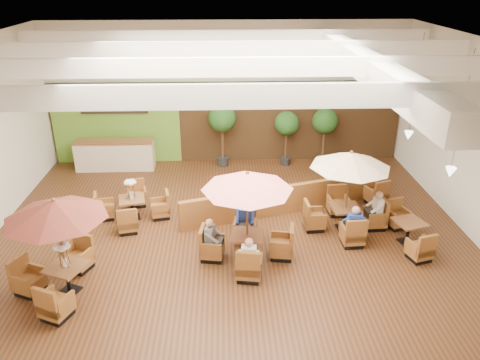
{
  "coord_description": "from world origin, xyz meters",
  "views": [
    {
      "loc": [
        -0.19,
        -12.09,
        7.19
      ],
      "look_at": [
        0.3,
        0.5,
        1.5
      ],
      "focal_mm": 35.0,
      "sensor_mm": 36.0,
      "label": 1
    }
  ],
  "objects_px": {
    "table_4": "(408,232)",
    "diner_0": "(249,254)",
    "service_counter": "(115,155)",
    "diner_4": "(376,206)",
    "table_1": "(247,200)",
    "booth_divider": "(285,200)",
    "table_3": "(132,206)",
    "table_0": "(56,226)",
    "diner_2": "(212,235)",
    "diner_3": "(354,222)",
    "topiary_2": "(325,123)",
    "table_5": "(368,183)",
    "diner_1": "(245,217)",
    "topiary_0": "(222,121)",
    "table_2": "(349,176)",
    "topiary_1": "(287,126)"
  },
  "relations": [
    {
      "from": "table_4",
      "to": "diner_0",
      "type": "height_order",
      "value": "diner_0"
    },
    {
      "from": "service_counter",
      "to": "diner_4",
      "type": "bearing_deg",
      "value": -29.61
    },
    {
      "from": "service_counter",
      "to": "table_4",
      "type": "xyz_separation_m",
      "value": [
        9.46,
        -5.83,
        -0.25
      ]
    },
    {
      "from": "table_1",
      "to": "diner_4",
      "type": "relative_size",
      "value": 3.39
    },
    {
      "from": "booth_divider",
      "to": "table_3",
      "type": "height_order",
      "value": "table_3"
    },
    {
      "from": "table_0",
      "to": "diner_2",
      "type": "height_order",
      "value": "table_0"
    },
    {
      "from": "booth_divider",
      "to": "diner_3",
      "type": "bearing_deg",
      "value": -67.09
    },
    {
      "from": "booth_divider",
      "to": "topiary_2",
      "type": "xyz_separation_m",
      "value": [
        2.05,
        4.11,
        1.23
      ]
    },
    {
      "from": "diner_0",
      "to": "diner_2",
      "type": "distance_m",
      "value": 1.33
    },
    {
      "from": "table_4",
      "to": "table_5",
      "type": "height_order",
      "value": "table_5"
    },
    {
      "from": "table_4",
      "to": "diner_2",
      "type": "height_order",
      "value": "diner_2"
    },
    {
      "from": "diner_0",
      "to": "diner_1",
      "type": "height_order",
      "value": "diner_0"
    },
    {
      "from": "topiary_0",
      "to": "diner_1",
      "type": "xyz_separation_m",
      "value": [
        0.62,
        -5.71,
        -1.12
      ]
    },
    {
      "from": "diner_1",
      "to": "table_2",
      "type": "bearing_deg",
      "value": -165.24
    },
    {
      "from": "table_0",
      "to": "diner_4",
      "type": "distance_m",
      "value": 8.92
    },
    {
      "from": "table_4",
      "to": "topiary_1",
      "type": "relative_size",
      "value": 1.12
    },
    {
      "from": "topiary_1",
      "to": "diner_3",
      "type": "relative_size",
      "value": 2.75
    },
    {
      "from": "table_3",
      "to": "topiary_1",
      "type": "bearing_deg",
      "value": 26.33
    },
    {
      "from": "topiary_0",
      "to": "diner_4",
      "type": "xyz_separation_m",
      "value": [
        4.57,
        -5.18,
        -1.11
      ]
    },
    {
      "from": "topiary_2",
      "to": "diner_0",
      "type": "relative_size",
      "value": 3.01
    },
    {
      "from": "diner_0",
      "to": "table_1",
      "type": "bearing_deg",
      "value": 96.22
    },
    {
      "from": "diner_2",
      "to": "table_0",
      "type": "bearing_deg",
      "value": -56.28
    },
    {
      "from": "service_counter",
      "to": "booth_divider",
      "type": "height_order",
      "value": "service_counter"
    },
    {
      "from": "booth_divider",
      "to": "diner_0",
      "type": "distance_m",
      "value": 3.73
    },
    {
      "from": "diner_1",
      "to": "topiary_0",
      "type": "bearing_deg",
      "value": -78.91
    },
    {
      "from": "table_2",
      "to": "diner_4",
      "type": "relative_size",
      "value": 3.31
    },
    {
      "from": "diner_2",
      "to": "diner_4",
      "type": "bearing_deg",
      "value": 120.32
    },
    {
      "from": "table_2",
      "to": "diner_4",
      "type": "xyz_separation_m",
      "value": [
        0.92,
        0.0,
        -0.98
      ]
    },
    {
      "from": "diner_1",
      "to": "diner_2",
      "type": "xyz_separation_m",
      "value": [
        -0.94,
        -0.94,
        0.0
      ]
    },
    {
      "from": "topiary_0",
      "to": "diner_0",
      "type": "relative_size",
      "value": 3.27
    },
    {
      "from": "table_4",
      "to": "table_1",
      "type": "bearing_deg",
      "value": 171.18
    },
    {
      "from": "booth_divider",
      "to": "diner_1",
      "type": "height_order",
      "value": "diner_1"
    },
    {
      "from": "table_2",
      "to": "topiary_0",
      "type": "height_order",
      "value": "table_2"
    },
    {
      "from": "topiary_1",
      "to": "diner_1",
      "type": "bearing_deg",
      "value": -108.37
    },
    {
      "from": "service_counter",
      "to": "topiary_1",
      "type": "bearing_deg",
      "value": 1.71
    },
    {
      "from": "table_3",
      "to": "topiary_2",
      "type": "height_order",
      "value": "topiary_2"
    },
    {
      "from": "booth_divider",
      "to": "table_5",
      "type": "bearing_deg",
      "value": 6.99
    },
    {
      "from": "diner_2",
      "to": "diner_4",
      "type": "height_order",
      "value": "diner_4"
    },
    {
      "from": "booth_divider",
      "to": "diner_4",
      "type": "xyz_separation_m",
      "value": [
        2.61,
        -1.07,
        0.27
      ]
    },
    {
      "from": "topiary_0",
      "to": "table_2",
      "type": "bearing_deg",
      "value": -54.87
    },
    {
      "from": "table_1",
      "to": "diner_3",
      "type": "bearing_deg",
      "value": 18.77
    },
    {
      "from": "table_5",
      "to": "topiary_1",
      "type": "distance_m",
      "value": 3.94
    },
    {
      "from": "booth_divider",
      "to": "topiary_2",
      "type": "relative_size",
      "value": 3.0
    },
    {
      "from": "topiary_0",
      "to": "topiary_1",
      "type": "relative_size",
      "value": 1.14
    },
    {
      "from": "booth_divider",
      "to": "diner_4",
      "type": "bearing_deg",
      "value": -39.63
    },
    {
      "from": "booth_divider",
      "to": "table_4",
      "type": "relative_size",
      "value": 2.81
    },
    {
      "from": "table_4",
      "to": "service_counter",
      "type": "bearing_deg",
      "value": 132.01
    },
    {
      "from": "topiary_1",
      "to": "diner_4",
      "type": "xyz_separation_m",
      "value": [
        2.06,
        -5.18,
        -0.89
      ]
    },
    {
      "from": "table_2",
      "to": "topiary_2",
      "type": "xyz_separation_m",
      "value": [
        0.36,
        5.18,
        -0.02
      ]
    },
    {
      "from": "topiary_0",
      "to": "diner_2",
      "type": "xyz_separation_m",
      "value": [
        -0.33,
        -6.65,
        -1.11
      ]
    }
  ]
}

